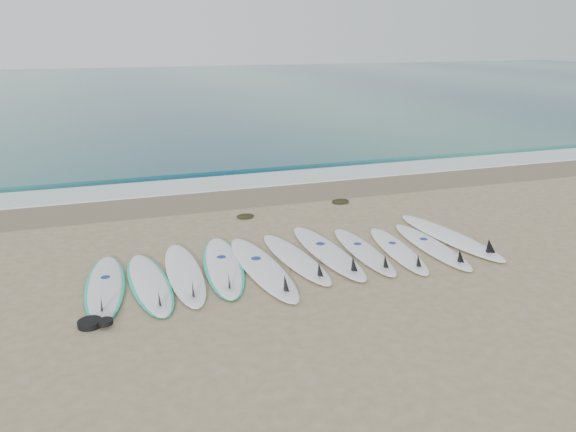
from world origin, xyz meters
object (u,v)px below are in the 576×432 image
object	(u,v)px
surfboard_5	(296,259)
surfboard_10	(452,237)
surfboard_0	(105,287)
leash_coil	(93,323)

from	to	relation	value
surfboard_5	surfboard_10	world-z (taller)	surfboard_10
surfboard_0	surfboard_10	size ratio (longest dim) A/B	0.86
surfboard_0	leash_coil	xyz separation A→B (m)	(-0.17, -1.13, 0.00)
surfboard_10	leash_coil	distance (m)	6.54
surfboard_10	leash_coil	bearing A→B (deg)	-175.01
surfboard_0	leash_coil	size ratio (longest dim) A/B	5.42
surfboard_5	leash_coil	xyz separation A→B (m)	(-3.30, -1.23, -0.01)
surfboard_0	surfboard_10	world-z (taller)	surfboard_10
surfboard_0	leash_coil	distance (m)	1.15
surfboard_0	surfboard_5	bearing A→B (deg)	5.31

